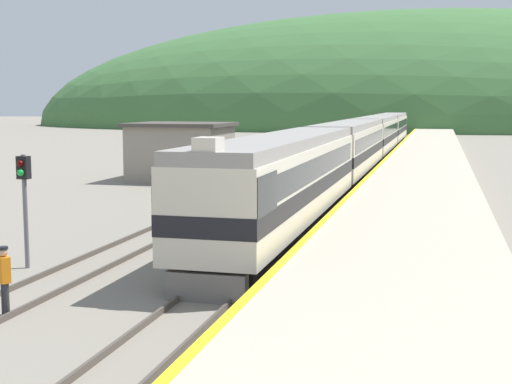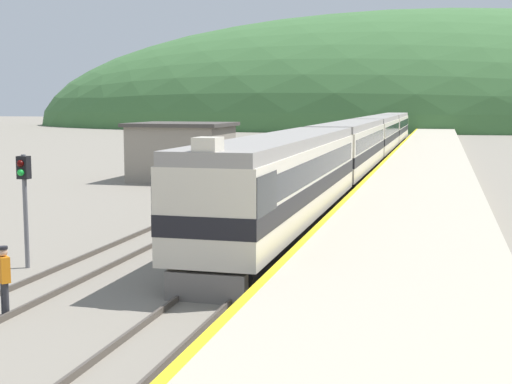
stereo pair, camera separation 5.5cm
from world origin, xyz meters
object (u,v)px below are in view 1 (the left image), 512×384
Objects in this scene: express_train_lead_car at (284,182)px; signal_post_siding at (24,187)px; carriage_second at (350,149)px; carriage_fourth at (391,128)px; track_worker at (4,277)px; carriage_third at (377,136)px.

express_train_lead_car is 9.83m from signal_post_siding.
express_train_lead_car is 20.75m from carriage_second.
track_worker is (-4.34, -73.42, -1.16)m from carriage_fourth.
track_worker is at bearing -97.58° from carriage_second.
carriage_third is 1.00× the size of carriage_fourth.
signal_post_siding is (-6.66, -27.97, 0.44)m from carriage_second.
carriage_third reaches higher than track_worker.
signal_post_siding is at bearing -132.68° from express_train_lead_car.
carriage_second reaches higher than track_worker.
carriage_third and carriage_fourth have the same top height.
signal_post_siding is at bearing 116.70° from track_worker.
express_train_lead_car reaches higher than signal_post_siding.
signal_post_siding is (-6.66, -7.22, 0.43)m from express_train_lead_car.
express_train_lead_car reaches higher than track_worker.
carriage_third reaches higher than signal_post_siding.
express_train_lead_car is 5.52× the size of signal_post_siding.
express_train_lead_car is 1.01× the size of carriage_second.
carriage_second is 11.39× the size of track_worker.
express_train_lead_car is at bearing -90.00° from carriage_second.
express_train_lead_car reaches higher than carriage_fourth.
carriage_third is (0.00, 41.16, -0.01)m from express_train_lead_car.
carriage_third is at bearing 85.32° from track_worker.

